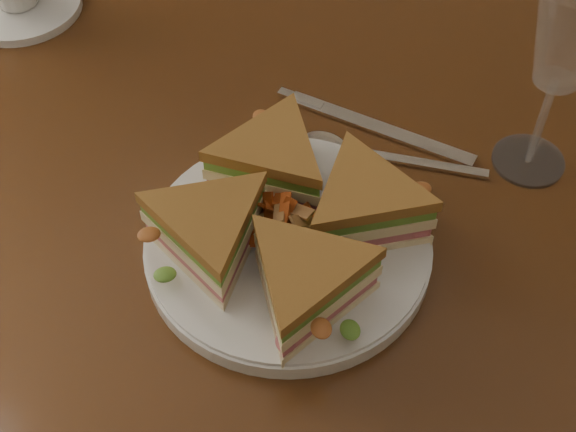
{
  "coord_description": "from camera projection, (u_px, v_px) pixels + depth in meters",
  "views": [
    {
      "loc": [
        0.25,
        -0.44,
        1.32
      ],
      "look_at": [
        0.05,
        -0.07,
        0.8
      ],
      "focal_mm": 50.0,
      "sensor_mm": 36.0,
      "label": 1
    }
  ],
  "objects": [
    {
      "name": "plate",
      "position": [
        288.0,
        246.0,
        0.7
      ],
      "size": [
        0.25,
        0.25,
        0.02
      ],
      "primitive_type": "cylinder",
      "color": "silver",
      "rests_on": "table"
    },
    {
      "name": "table",
      "position": [
        284.0,
        243.0,
        0.84
      ],
      "size": [
        1.2,
        0.8,
        0.75
      ],
      "color": "#331A0B",
      "rests_on": "ground"
    },
    {
      "name": "crisps_mound",
      "position": [
        288.0,
        223.0,
        0.68
      ],
      "size": [
        0.09,
        0.09,
        0.05
      ],
      "primitive_type": null,
      "color": "#B04516",
      "rests_on": "plate"
    },
    {
      "name": "wine_glass",
      "position": [
        571.0,
        34.0,
        0.66
      ],
      "size": [
        0.08,
        0.08,
        0.21
      ],
      "color": "white",
      "rests_on": "table"
    },
    {
      "name": "sandwich_wedges",
      "position": [
        288.0,
        220.0,
        0.68
      ],
      "size": [
        0.28,
        0.28,
        0.06
      ],
      "color": "#FFECBC",
      "rests_on": "plate"
    },
    {
      "name": "knife",
      "position": [
        367.0,
        124.0,
        0.81
      ],
      "size": [
        0.22,
        0.02,
        0.0
      ],
      "rotation": [
        0.0,
        0.0,
        0.02
      ],
      "color": "silver",
      "rests_on": "table"
    },
    {
      "name": "saucer",
      "position": [
        20.0,
        6.0,
        0.93
      ],
      "size": [
        0.14,
        0.14,
        0.01
      ],
      "primitive_type": "cylinder",
      "color": "silver",
      "rests_on": "table"
    },
    {
      "name": "spoon",
      "position": [
        348.0,
        150.0,
        0.78
      ],
      "size": [
        0.18,
        0.07,
        0.01
      ],
      "rotation": [
        0.0,
        0.0,
        0.27
      ],
      "color": "silver",
      "rests_on": "table"
    }
  ]
}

